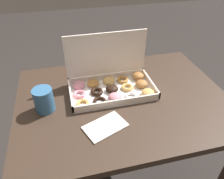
# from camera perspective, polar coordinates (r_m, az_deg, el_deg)

# --- Properties ---
(dining_table) EXTENTS (0.98, 0.72, 0.73)m
(dining_table) POSITION_cam_1_polar(r_m,az_deg,el_deg) (1.11, 2.76, -7.00)
(dining_table) COLOR #38281E
(dining_table) RESTS_ON ground_plane
(donut_box) EXTENTS (0.40, 0.23, 0.26)m
(donut_box) POSITION_cam_1_polar(r_m,az_deg,el_deg) (1.06, -0.14, 2.40)
(donut_box) COLOR white
(donut_box) RESTS_ON dining_table
(coffee_mug) EXTENTS (0.08, 0.08, 0.11)m
(coffee_mug) POSITION_cam_1_polar(r_m,az_deg,el_deg) (0.97, -17.40, -2.38)
(coffee_mug) COLOR teal
(coffee_mug) RESTS_ON dining_table
(paper_napkin) EXTENTS (0.19, 0.16, 0.01)m
(paper_napkin) POSITION_cam_1_polar(r_m,az_deg,el_deg) (0.88, -1.77, -9.62)
(paper_napkin) COLOR white
(paper_napkin) RESTS_ON dining_table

